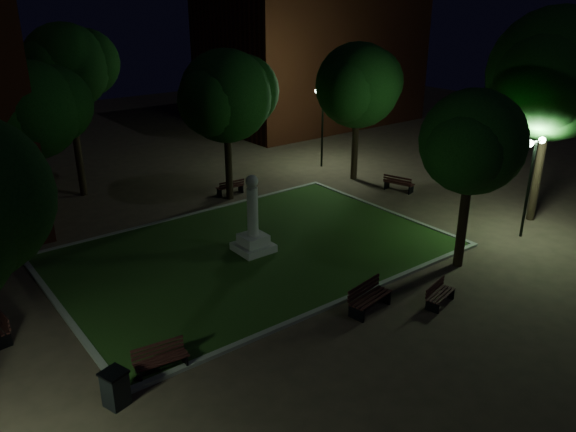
# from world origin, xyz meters

# --- Properties ---
(ground) EXTENTS (80.00, 80.00, 0.00)m
(ground) POSITION_xyz_m (0.00, 0.00, 0.00)
(ground) COLOR #48372A
(lawn) EXTENTS (15.00, 10.00, 0.08)m
(lawn) POSITION_xyz_m (0.00, 2.00, 0.04)
(lawn) COLOR #203C13
(lawn) RESTS_ON ground
(lawn_kerb) EXTENTS (15.40, 10.40, 0.12)m
(lawn_kerb) POSITION_xyz_m (0.00, 2.00, 0.06)
(lawn_kerb) COLOR slate
(lawn_kerb) RESTS_ON ground
(monument) EXTENTS (1.40, 1.40, 3.20)m
(monument) POSITION_xyz_m (0.00, 2.00, 0.96)
(monument) COLOR gray
(monument) RESTS_ON lawn
(building_far) EXTENTS (16.00, 10.00, 12.00)m
(building_far) POSITION_xyz_m (18.00, 20.00, 6.00)
(building_far) COLOR #532010
(building_far) RESTS_ON ground
(tree_north_wl) EXTENTS (5.07, 4.13, 7.32)m
(tree_north_wl) POSITION_xyz_m (-5.68, 9.76, 5.25)
(tree_north_wl) COLOR black
(tree_north_wl) RESTS_ON ground
(tree_north_er) EXTENTS (5.46, 4.46, 7.43)m
(tree_north_er) POSITION_xyz_m (2.77, 8.03, 5.20)
(tree_north_er) COLOR black
(tree_north_er) RESTS_ON ground
(tree_ne) EXTENTS (5.55, 4.53, 7.47)m
(tree_ne) POSITION_xyz_m (10.07, 6.57, 5.20)
(tree_ne) COLOR black
(tree_ne) RESTS_ON ground
(tree_east) EXTENTS (6.88, 5.62, 9.40)m
(tree_east) POSITION_xyz_m (12.33, -2.90, 6.59)
(tree_east) COLOR black
(tree_east) RESTS_ON ground
(tree_se) EXTENTS (4.64, 3.79, 6.76)m
(tree_se) POSITION_xyz_m (5.70, -3.76, 4.86)
(tree_se) COLOR black
(tree_se) RESTS_ON ground
(tree_far_north) EXTENTS (5.03, 4.11, 8.56)m
(tree_far_north) POSITION_xyz_m (-2.97, 13.14, 6.49)
(tree_far_north) COLOR black
(tree_far_north) RESTS_ON ground
(lamppost_se) EXTENTS (1.18, 0.28, 4.31)m
(lamppost_se) POSITION_xyz_m (10.07, -3.70, 3.03)
(lamppost_se) COLOR black
(lamppost_se) RESTS_ON ground
(lamppost_ne) EXTENTS (1.18, 0.28, 4.71)m
(lamppost_ne) POSITION_xyz_m (10.13, 9.53, 3.27)
(lamppost_ne) COLOR black
(lamppost_ne) RESTS_ON ground
(bench_near_left) EXTENTS (1.80, 0.88, 0.95)m
(bench_near_left) POSITION_xyz_m (0.51, -3.98, 0.45)
(bench_near_left) COLOR black
(bench_near_left) RESTS_ON ground
(bench_near_right) EXTENTS (1.45, 0.78, 0.75)m
(bench_near_right) POSITION_xyz_m (2.66, -5.16, 0.35)
(bench_near_right) COLOR black
(bench_near_right) RESTS_ON ground
(bench_west_near) EXTENTS (1.55, 0.69, 0.82)m
(bench_west_near) POSITION_xyz_m (-6.37, -2.79, 0.39)
(bench_west_near) COLOR black
(bench_west_near) RESTS_ON ground
(bench_right_side) EXTENTS (0.98, 1.68, 0.87)m
(bench_right_side) POSITION_xyz_m (10.33, 3.55, 0.41)
(bench_right_side) COLOR black
(bench_right_side) RESTS_ON ground
(bench_far_side) EXTENTS (1.47, 0.63, 0.79)m
(bench_far_side) POSITION_xyz_m (3.04, 8.57, 0.37)
(bench_far_side) COLOR black
(bench_far_side) RESTS_ON ground
(trash_bin) EXTENTS (0.74, 0.74, 1.01)m
(trash_bin) POSITION_xyz_m (-7.87, -3.36, 0.51)
(trash_bin) COLOR black
(trash_bin) RESTS_ON ground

